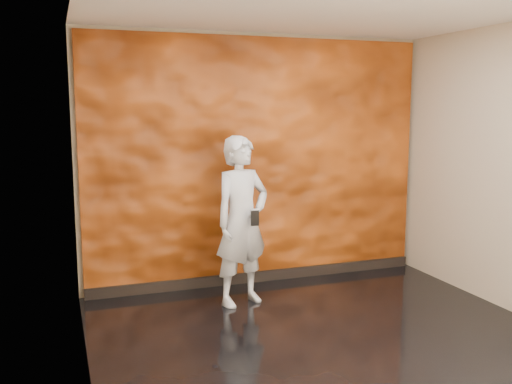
{
  "coord_description": "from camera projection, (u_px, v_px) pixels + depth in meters",
  "views": [
    {
      "loc": [
        -2.17,
        -4.05,
        2.0
      ],
      "look_at": [
        -0.38,
        0.98,
        1.2
      ],
      "focal_mm": 40.0,
      "sensor_mm": 36.0,
      "label": 1
    }
  ],
  "objects": [
    {
      "name": "room",
      "position": [
        342.0,
        182.0,
        4.58
      ],
      "size": [
        4.02,
        4.02,
        2.81
      ],
      "color": "black",
      "rests_on": "ground"
    },
    {
      "name": "feature_wall",
      "position": [
        259.0,
        162.0,
        6.41
      ],
      "size": [
        3.9,
        0.06,
        2.75
      ],
      "primitive_type": "cube",
      "color": "#CB5917",
      "rests_on": "ground"
    },
    {
      "name": "baseboard",
      "position": [
        260.0,
        276.0,
        6.57
      ],
      "size": [
        3.9,
        0.04,
        0.12
      ],
      "primitive_type": "cube",
      "color": "black",
      "rests_on": "ground"
    },
    {
      "name": "man",
      "position": [
        242.0,
        221.0,
        5.74
      ],
      "size": [
        0.72,
        0.59,
        1.71
      ],
      "primitive_type": "imported",
      "rotation": [
        0.0,
        0.0,
        0.33
      ],
      "color": "#90979F",
      "rests_on": "ground"
    },
    {
      "name": "phone",
      "position": [
        255.0,
        218.0,
        5.51
      ],
      "size": [
        0.08,
        0.02,
        0.15
      ],
      "primitive_type": "cube",
      "rotation": [
        0.0,
        0.0,
        -0.06
      ],
      "color": "black",
      "rests_on": "man"
    }
  ]
}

